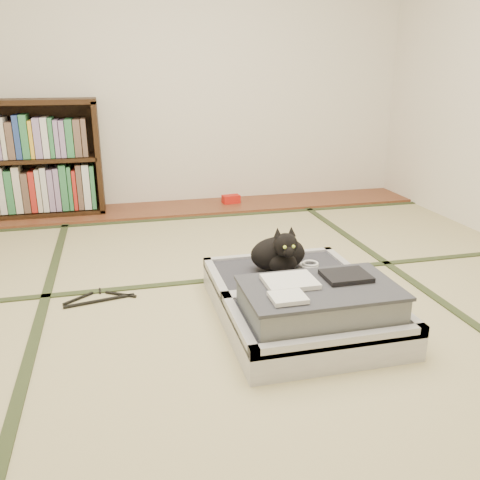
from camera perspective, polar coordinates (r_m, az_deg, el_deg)
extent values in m
plane|color=tan|center=(2.58, 0.80, -7.79)|extent=(4.50, 4.50, 0.00)
cube|color=brown|center=(4.42, -5.79, 3.65)|extent=(4.00, 0.50, 0.02)
cube|color=red|center=(4.51, -1.02, 4.62)|extent=(0.16, 0.11, 0.07)
plane|color=silver|center=(4.52, -6.80, 19.20)|extent=(4.00, 0.00, 4.00)
cube|color=#2D381E|center=(2.54, -21.91, -9.57)|extent=(0.05, 4.50, 0.01)
cube|color=#2D381E|center=(2.97, 19.90, -5.19)|extent=(0.05, 4.50, 0.01)
cube|color=#2D381E|center=(2.93, -1.19, -4.33)|extent=(4.00, 0.05, 0.01)
cube|color=#2D381E|center=(4.14, -5.18, 2.53)|extent=(4.00, 0.05, 0.01)
cube|color=black|center=(4.36, -15.61, 9.03)|extent=(0.04, 0.31, 0.88)
cube|color=black|center=(4.51, -23.61, 2.74)|extent=(1.37, 0.31, 0.04)
cube|color=black|center=(4.38, -25.13, 13.86)|extent=(1.37, 0.31, 0.04)
cube|color=black|center=(4.43, -24.34, 8.19)|extent=(1.32, 0.31, 0.03)
cube|color=black|center=(4.57, -24.04, 8.53)|extent=(1.37, 0.02, 0.88)
cube|color=gray|center=(4.45, -24.01, 5.39)|extent=(1.24, 0.22, 0.37)
cube|color=gray|center=(4.38, -24.71, 10.58)|extent=(1.24, 0.22, 0.33)
cube|color=#BCBBC1|center=(2.28, 8.76, -9.90)|extent=(0.75, 0.50, 0.13)
cube|color=#313139|center=(2.27, 8.80, -9.15)|extent=(0.67, 0.42, 0.10)
cube|color=#BCBBC1|center=(2.07, 11.31, -11.10)|extent=(0.75, 0.04, 0.05)
cube|color=#BCBBC1|center=(2.44, 6.78, -5.98)|extent=(0.75, 0.04, 0.05)
cube|color=#BCBBC1|center=(2.15, -0.08, -9.47)|extent=(0.04, 0.50, 0.05)
cube|color=#BCBBC1|center=(2.40, 16.78, -7.15)|extent=(0.04, 0.50, 0.05)
cube|color=#BCBBC1|center=(2.70, 4.72, -5.03)|extent=(0.75, 0.50, 0.13)
cube|color=#313139|center=(2.69, 4.74, -4.36)|extent=(0.67, 0.42, 0.10)
cube|color=#BCBBC1|center=(2.48, 6.46, -5.61)|extent=(0.75, 0.04, 0.05)
cube|color=#BCBBC1|center=(2.88, 3.31, -1.97)|extent=(0.75, 0.04, 0.05)
cube|color=#BCBBC1|center=(2.59, -2.74, -4.38)|extent=(0.04, 0.50, 0.05)
cube|color=#BCBBC1|center=(2.80, 11.69, -2.93)|extent=(0.04, 0.50, 0.05)
cylinder|color=black|center=(2.46, 6.62, -5.69)|extent=(0.68, 0.02, 0.02)
cube|color=gray|center=(2.23, 8.91, -7.07)|extent=(0.64, 0.39, 0.13)
cube|color=#33353A|center=(2.19, 9.01, -5.30)|extent=(0.66, 0.41, 0.02)
cube|color=silver|center=(2.19, 5.62, -4.65)|extent=(0.22, 0.18, 0.02)
cube|color=black|center=(2.28, 11.81, -3.95)|extent=(0.20, 0.16, 0.02)
cube|color=silver|center=(2.04, 5.41, -6.44)|extent=(0.14, 0.12, 0.02)
cube|color=white|center=(2.02, 5.45, -13.72)|extent=(0.06, 0.01, 0.04)
cube|color=white|center=(2.06, 8.69, -13.51)|extent=(0.05, 0.01, 0.04)
cube|color=orange|center=(2.20, 17.37, -11.59)|extent=(0.05, 0.01, 0.04)
cube|color=#197F33|center=(2.16, 15.79, -11.47)|extent=(0.04, 0.01, 0.03)
ellipsoid|color=black|center=(2.65, 4.28, -1.58)|extent=(0.29, 0.19, 0.18)
ellipsoid|color=black|center=(2.58, 4.85, -2.63)|extent=(0.14, 0.10, 0.10)
ellipsoid|color=black|center=(2.52, 5.14, -0.53)|extent=(0.12, 0.11, 0.12)
sphere|color=black|center=(2.48, 5.50, -1.34)|extent=(0.06, 0.06, 0.06)
cone|color=black|center=(2.51, 4.25, 0.85)|extent=(0.04, 0.05, 0.06)
cone|color=black|center=(2.53, 5.80, 0.97)|extent=(0.04, 0.05, 0.06)
sphere|color=#A5BF33|center=(2.46, 5.05, -0.81)|extent=(0.02, 0.02, 0.02)
sphere|color=#A5BF33|center=(2.48, 6.02, -0.73)|extent=(0.02, 0.02, 0.02)
cylinder|color=black|center=(2.78, 5.64, -2.04)|extent=(0.18, 0.11, 0.03)
torus|color=white|center=(2.75, 7.75, -2.81)|extent=(0.10, 0.10, 0.01)
torus|color=white|center=(2.74, 7.90, -2.61)|extent=(0.09, 0.09, 0.01)
cube|color=black|center=(2.75, -15.49, -6.59)|extent=(0.36, 0.09, 0.01)
cube|color=black|center=(2.80, -17.71, -6.28)|extent=(0.15, 0.12, 0.01)
cube|color=black|center=(2.79, -13.24, -5.95)|extent=(0.16, 0.11, 0.01)
cylinder|color=black|center=(2.86, -15.45, -5.52)|extent=(0.01, 0.06, 0.01)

